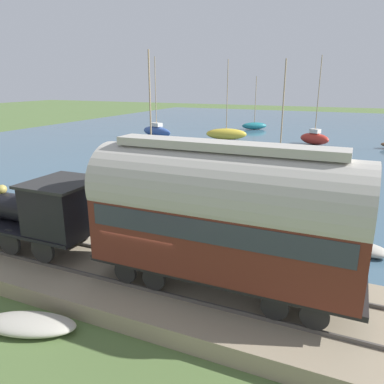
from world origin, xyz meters
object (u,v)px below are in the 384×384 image
at_px(sailboat_navy, 279,168).
at_px(sailboat_red, 314,138).
at_px(sailboat_blue, 157,131).
at_px(sailboat_black, 152,178).
at_px(beached_dinghy, 29,324).
at_px(passenger_coach, 223,213).
at_px(rowboat_off_pier, 237,225).
at_px(sailboat_teal, 254,125).
at_px(steam_locomotive, 40,209).
at_px(sailboat_yellow, 226,134).
at_px(rowboat_mid_harbor, 364,249).

relative_size(sailboat_navy, sailboat_red, 0.88).
distance_m(sailboat_blue, sailboat_black, 24.08).
xyz_separation_m(sailboat_navy, sailboat_black, (-6.82, 6.95, 0.05)).
height_order(sailboat_black, beached_dinghy, sailboat_black).
height_order(passenger_coach, rowboat_off_pier, passenger_coach).
bearing_deg(sailboat_teal, steam_locomotive, 154.35).
height_order(sailboat_blue, beached_dinghy, sailboat_blue).
height_order(passenger_coach, beached_dinghy, passenger_coach).
bearing_deg(beached_dinghy, steam_locomotive, 38.21).
distance_m(sailboat_navy, sailboat_black, 9.74).
xyz_separation_m(sailboat_blue, sailboat_red, (1.88, -19.11, 0.00)).
bearing_deg(sailboat_black, sailboat_blue, -0.23).
relative_size(sailboat_teal, rowboat_off_pier, 2.96).
xyz_separation_m(sailboat_red, rowboat_off_pier, (-27.43, 0.52, -0.59)).
height_order(sailboat_teal, sailboat_yellow, sailboat_yellow).
relative_size(sailboat_blue, rowboat_mid_harbor, 4.20).
distance_m(sailboat_yellow, beached_dinghy, 37.38).
relative_size(sailboat_navy, sailboat_teal, 1.11).
distance_m(sailboat_navy, rowboat_mid_harbor, 13.13).
bearing_deg(rowboat_mid_harbor, sailboat_black, 85.16).
xyz_separation_m(steam_locomotive, sailboat_yellow, (33.47, 3.92, -1.56)).
distance_m(sailboat_red, beached_dinghy, 37.51).
bearing_deg(sailboat_navy, rowboat_off_pier, 148.97).
bearing_deg(beached_dinghy, sailboat_teal, 7.13).
relative_size(passenger_coach, sailboat_navy, 0.99).
bearing_deg(sailboat_blue, sailboat_black, -129.86).
xyz_separation_m(sailboat_blue, sailboat_navy, (-14.38, -18.37, -0.08)).
xyz_separation_m(sailboat_blue, rowboat_mid_harbor, (-26.13, -24.22, -0.52)).
height_order(sailboat_navy, sailboat_yellow, sailboat_yellow).
bearing_deg(sailboat_yellow, sailboat_teal, -17.99).
bearing_deg(passenger_coach, sailboat_navy, 5.47).
relative_size(sailboat_navy, rowboat_off_pier, 3.30).
bearing_deg(rowboat_mid_harbor, sailboat_navy, 42.69).
distance_m(sailboat_black, rowboat_off_pier, 8.41).
bearing_deg(sailboat_navy, sailboat_red, -34.79).
xyz_separation_m(steam_locomotive, rowboat_mid_harbor, (5.99, -11.41, -2.05)).
bearing_deg(steam_locomotive, sailboat_navy, -17.40).
xyz_separation_m(rowboat_off_pier, beached_dinghy, (-9.90, 3.16, 0.04)).
bearing_deg(passenger_coach, beached_dinghy, 125.70).
xyz_separation_m(sailboat_blue, sailboat_black, (-21.20, -11.42, -0.02)).
bearing_deg(sailboat_yellow, passenger_coach, -176.83).
height_order(sailboat_black, sailboat_yellow, sailboat_yellow).
relative_size(passenger_coach, sailboat_red, 0.87).
bearing_deg(sailboat_red, sailboat_navy, -158.18).
xyz_separation_m(sailboat_blue, sailboat_teal, (12.64, -9.42, -0.20)).
bearing_deg(sailboat_navy, beached_dinghy, 139.90).
height_order(sailboat_black, rowboat_off_pier, sailboat_black).
bearing_deg(steam_locomotive, sailboat_yellow, 6.68).
height_order(sailboat_navy, sailboat_teal, sailboat_navy).
bearing_deg(steam_locomotive, sailboat_black, 7.29).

